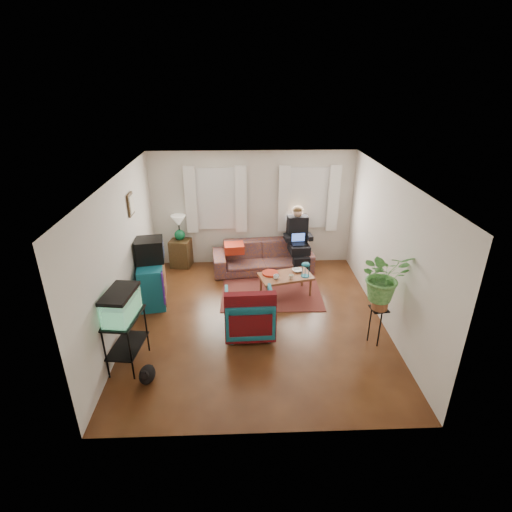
{
  "coord_description": "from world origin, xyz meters",
  "views": [
    {
      "loc": [
        -0.25,
        -6.09,
        4.07
      ],
      "look_at": [
        0.0,
        0.4,
        1.1
      ],
      "focal_mm": 28.0,
      "sensor_mm": 36.0,
      "label": 1
    }
  ],
  "objects_px": {
    "side_table": "(181,253)",
    "plant_stand": "(377,325)",
    "coffee_table": "(285,285)",
    "sofa": "(263,252)",
    "aquarium_stand": "(127,341)",
    "dresser": "(152,282)",
    "armchair": "(249,311)"
  },
  "relations": [
    {
      "from": "side_table",
      "to": "plant_stand",
      "type": "xyz_separation_m",
      "value": [
        3.58,
        -3.08,
        0.01
      ]
    },
    {
      "from": "dresser",
      "to": "aquarium_stand",
      "type": "relative_size",
      "value": 1.1
    },
    {
      "from": "sofa",
      "to": "side_table",
      "type": "relative_size",
      "value": 3.45
    },
    {
      "from": "dresser",
      "to": "coffee_table",
      "type": "xyz_separation_m",
      "value": [
        2.6,
        0.17,
        -0.2
      ]
    },
    {
      "from": "armchair",
      "to": "side_table",
      "type": "bearing_deg",
      "value": -62.85
    },
    {
      "from": "side_table",
      "to": "plant_stand",
      "type": "distance_m",
      "value": 4.72
    },
    {
      "from": "sofa",
      "to": "aquarium_stand",
      "type": "distance_m",
      "value": 3.85
    },
    {
      "from": "armchair",
      "to": "aquarium_stand",
      "type": "bearing_deg",
      "value": 20.35
    },
    {
      "from": "sofa",
      "to": "aquarium_stand",
      "type": "xyz_separation_m",
      "value": [
        -2.21,
        -3.15,
        -0.01
      ]
    },
    {
      "from": "coffee_table",
      "to": "plant_stand",
      "type": "bearing_deg",
      "value": -65.48
    },
    {
      "from": "side_table",
      "to": "aquarium_stand",
      "type": "relative_size",
      "value": 0.76
    },
    {
      "from": "side_table",
      "to": "aquarium_stand",
      "type": "height_order",
      "value": "aquarium_stand"
    },
    {
      "from": "coffee_table",
      "to": "armchair",
      "type": "bearing_deg",
      "value": -135.05
    },
    {
      "from": "aquarium_stand",
      "to": "armchair",
      "type": "height_order",
      "value": "aquarium_stand"
    },
    {
      "from": "dresser",
      "to": "aquarium_stand",
      "type": "xyz_separation_m",
      "value": [
        -0.01,
        -1.86,
        0.0
      ]
    },
    {
      "from": "side_table",
      "to": "plant_stand",
      "type": "height_order",
      "value": "plant_stand"
    },
    {
      "from": "sofa",
      "to": "dresser",
      "type": "height_order",
      "value": "sofa"
    },
    {
      "from": "coffee_table",
      "to": "side_table",
      "type": "bearing_deg",
      "value": 133.53
    },
    {
      "from": "side_table",
      "to": "aquarium_stand",
      "type": "bearing_deg",
      "value": -95.77
    },
    {
      "from": "sofa",
      "to": "plant_stand",
      "type": "height_order",
      "value": "sofa"
    },
    {
      "from": "armchair",
      "to": "plant_stand",
      "type": "distance_m",
      "value": 2.11
    },
    {
      "from": "side_table",
      "to": "dresser",
      "type": "distance_m",
      "value": 1.64
    },
    {
      "from": "sofa",
      "to": "plant_stand",
      "type": "bearing_deg",
      "value": -63.74
    },
    {
      "from": "dresser",
      "to": "armchair",
      "type": "relative_size",
      "value": 1.12
    },
    {
      "from": "side_table",
      "to": "plant_stand",
      "type": "bearing_deg",
      "value": -40.69
    },
    {
      "from": "sofa",
      "to": "side_table",
      "type": "height_order",
      "value": "sofa"
    },
    {
      "from": "dresser",
      "to": "coffee_table",
      "type": "relative_size",
      "value": 0.9
    },
    {
      "from": "coffee_table",
      "to": "sofa",
      "type": "bearing_deg",
      "value": 95.49
    },
    {
      "from": "aquarium_stand",
      "to": "plant_stand",
      "type": "height_order",
      "value": "aquarium_stand"
    },
    {
      "from": "aquarium_stand",
      "to": "armchair",
      "type": "bearing_deg",
      "value": 29.62
    },
    {
      "from": "coffee_table",
      "to": "plant_stand",
      "type": "xyz_separation_m",
      "value": [
        1.32,
        -1.64,
        0.11
      ]
    },
    {
      "from": "side_table",
      "to": "dresser",
      "type": "relative_size",
      "value": 0.69
    }
  ]
}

